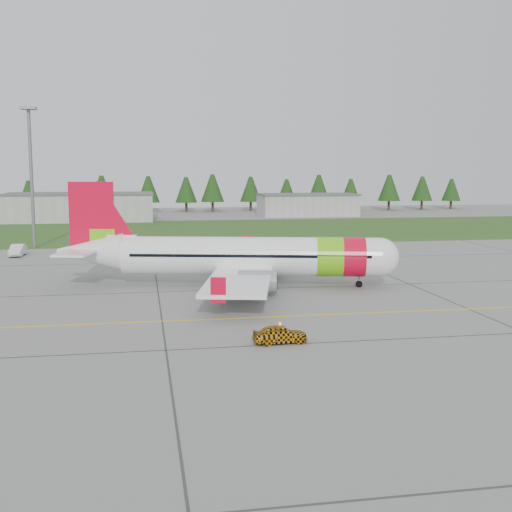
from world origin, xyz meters
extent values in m
plane|color=gray|center=(0.00, 0.00, 0.00)|extent=(320.00, 320.00, 0.00)
cylinder|color=white|center=(-5.90, 21.57, 2.99)|extent=(25.31, 9.42, 3.77)
sphere|color=white|center=(6.33, 18.70, 2.99)|extent=(3.77, 3.77, 3.77)
cone|color=white|center=(-21.41, 25.22, 3.33)|extent=(7.44, 5.22, 3.77)
cube|color=black|center=(6.61, 18.63, 3.33)|extent=(2.08, 2.80, 0.54)
cylinder|color=#6ED30F|center=(1.63, 19.80, 2.99)|extent=(3.33, 4.32, 3.85)
cylinder|color=red|center=(3.88, 19.27, 2.99)|extent=(2.95, 4.23, 3.85)
cube|color=white|center=(-6.37, 21.68, 1.93)|extent=(12.25, 31.31, 0.35)
cube|color=red|center=(-3.79, 36.86, 2.46)|extent=(1.17, 0.43, 1.93)
cube|color=red|center=(-10.82, 6.96, 2.46)|extent=(1.17, 0.43, 1.93)
cylinder|color=gray|center=(-3.74, 26.52, 1.40)|extent=(3.85, 2.77, 2.03)
cylinder|color=gray|center=(-6.17, 16.18, 1.40)|extent=(3.85, 2.77, 2.03)
cube|color=red|center=(-21.22, 25.18, 6.57)|extent=(4.41, 1.36, 7.34)
cube|color=#6ED30F|center=(-20.19, 24.94, 4.44)|extent=(2.54, 0.97, 2.32)
cube|color=white|center=(-21.88, 25.33, 3.57)|extent=(5.55, 11.52, 0.21)
cylinder|color=slate|center=(4.45, 19.14, 0.68)|extent=(0.17, 0.17, 1.35)
cylinder|color=black|center=(4.45, 19.14, 0.33)|extent=(0.70, 0.41, 0.66)
cylinder|color=slate|center=(-6.69, 24.54, 0.92)|extent=(0.21, 0.21, 1.84)
cylinder|color=black|center=(-7.06, 24.63, 0.50)|extent=(1.08, 0.65, 1.00)
cylinder|color=slate|center=(-7.93, 19.27, 0.92)|extent=(0.21, 0.21, 1.84)
cylinder|color=black|center=(-8.30, 19.36, 0.50)|extent=(1.08, 0.65, 1.00)
imported|color=#F5AC0D|center=(-7.52, 0.42, 1.80)|extent=(1.30, 1.51, 3.59)
imported|color=silver|center=(-32.82, 49.36, 2.36)|extent=(1.68, 1.59, 4.73)
cube|color=#30561E|center=(0.00, 82.00, 0.01)|extent=(320.00, 50.00, 0.03)
cube|color=gold|center=(0.00, 8.00, 0.01)|extent=(120.00, 0.25, 0.02)
cube|color=#A8A8A3|center=(-30.00, 110.00, 3.00)|extent=(32.00, 14.00, 6.00)
cube|color=#A8A8A3|center=(25.00, 118.00, 2.60)|extent=(24.00, 12.00, 5.20)
cylinder|color=slate|center=(-32.00, 58.00, 10.00)|extent=(0.50, 0.50, 20.00)
camera|label=1|loc=(-16.29, -39.87, 11.29)|focal=45.00mm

